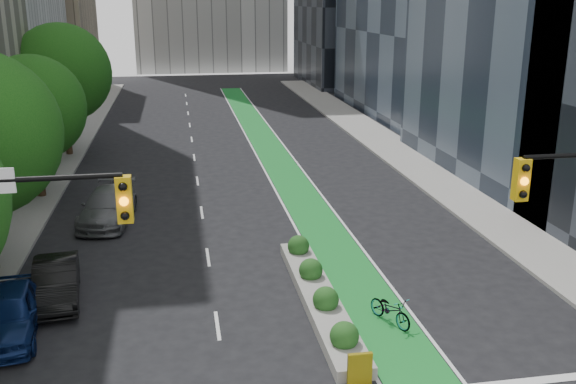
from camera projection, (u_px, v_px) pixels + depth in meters
name	position (u px, v px, depth m)	size (l,w,h in m)	color
sidewalk_left	(38.00, 183.00, 37.78)	(3.60, 90.00, 0.15)	gray
sidewalk_right	(419.00, 166.00, 41.63)	(3.60, 90.00, 0.15)	gray
bike_lane_paint	(273.00, 154.00, 44.93)	(2.20, 70.00, 0.01)	#167B2A
tree_midfar	(32.00, 108.00, 33.67)	(5.60, 5.60, 7.76)	black
tree_far	(62.00, 73.00, 42.89)	(6.60, 6.60, 9.00)	black
median_planter	(319.00, 294.00, 22.87)	(1.20, 10.26, 1.10)	gray
bicycle	(390.00, 309.00, 21.44)	(0.66, 1.90, 1.00)	gray
parked_car_left_near	(8.00, 313.00, 20.57)	(1.89, 4.70, 1.60)	#0D1F51
parked_car_left_mid	(56.00, 282.00, 23.03)	(1.52, 4.36, 1.44)	black
parked_car_left_far	(108.00, 206.00, 31.19)	(2.21, 5.44, 1.58)	#57595C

